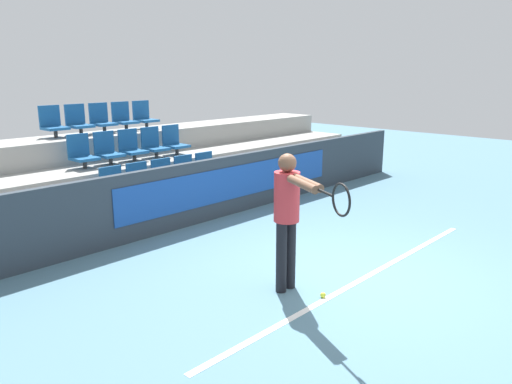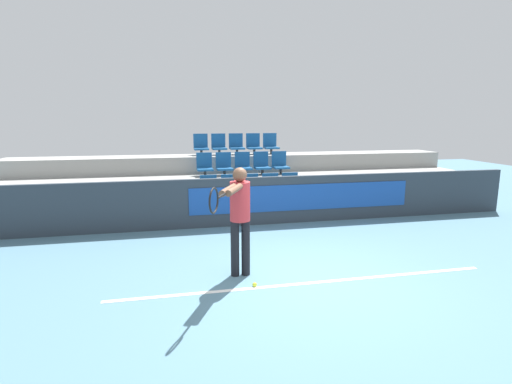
# 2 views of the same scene
# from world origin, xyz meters

# --- Properties ---
(ground_plane) EXTENTS (30.00, 30.00, 0.00)m
(ground_plane) POSITION_xyz_m (0.00, 0.00, 0.00)
(ground_plane) COLOR slate
(court_baseline) EXTENTS (5.70, 0.08, 0.01)m
(court_baseline) POSITION_xyz_m (0.00, -0.11, 0.00)
(court_baseline) COLOR white
(court_baseline) RESTS_ON ground
(barrier_wall) EXTENTS (12.67, 0.14, 1.08)m
(barrier_wall) POSITION_xyz_m (0.03, 3.27, 0.54)
(barrier_wall) COLOR #2D3842
(barrier_wall) RESTS_ON ground
(bleacher_tier_front) EXTENTS (12.27, 1.03, 0.45)m
(bleacher_tier_front) POSITION_xyz_m (0.00, 3.87, 0.22)
(bleacher_tier_front) COLOR #9E9E99
(bleacher_tier_front) RESTS_ON ground
(bleacher_tier_middle) EXTENTS (12.27, 1.03, 0.90)m
(bleacher_tier_middle) POSITION_xyz_m (0.00, 4.89, 0.45)
(bleacher_tier_middle) COLOR #9E9E99
(bleacher_tier_middle) RESTS_ON ground
(bleacher_tier_back) EXTENTS (12.27, 1.03, 1.35)m
(bleacher_tier_back) POSITION_xyz_m (0.00, 5.92, 0.67)
(bleacher_tier_back) COLOR #9E9E99
(bleacher_tier_back) RESTS_ON ground
(stadium_chair_0) EXTENTS (0.40, 0.43, 0.59)m
(stadium_chair_0) POSITION_xyz_m (-1.01, 4.00, 0.71)
(stadium_chair_0) COLOR #333333
(stadium_chair_0) RESTS_ON bleacher_tier_front
(stadium_chair_1) EXTENTS (0.40, 0.43, 0.59)m
(stadium_chair_1) POSITION_xyz_m (-0.51, 4.00, 0.71)
(stadium_chair_1) COLOR #333333
(stadium_chair_1) RESTS_ON bleacher_tier_front
(stadium_chair_2) EXTENTS (0.40, 0.43, 0.59)m
(stadium_chair_2) POSITION_xyz_m (0.00, 4.00, 0.71)
(stadium_chair_2) COLOR #333333
(stadium_chair_2) RESTS_ON bleacher_tier_front
(stadium_chair_3) EXTENTS (0.40, 0.43, 0.59)m
(stadium_chair_3) POSITION_xyz_m (0.51, 4.00, 0.71)
(stadium_chair_3) COLOR #333333
(stadium_chair_3) RESTS_ON bleacher_tier_front
(stadium_chair_4) EXTENTS (0.40, 0.43, 0.59)m
(stadium_chair_4) POSITION_xyz_m (1.01, 4.00, 0.71)
(stadium_chair_4) COLOR #333333
(stadium_chair_4) RESTS_ON bleacher_tier_front
(stadium_chair_5) EXTENTS (0.40, 0.43, 0.59)m
(stadium_chair_5) POSITION_xyz_m (-1.01, 5.02, 1.16)
(stadium_chair_5) COLOR #333333
(stadium_chair_5) RESTS_ON bleacher_tier_middle
(stadium_chair_6) EXTENTS (0.40, 0.43, 0.59)m
(stadium_chair_6) POSITION_xyz_m (-0.51, 5.02, 1.16)
(stadium_chair_6) COLOR #333333
(stadium_chair_6) RESTS_ON bleacher_tier_middle
(stadium_chair_7) EXTENTS (0.40, 0.43, 0.59)m
(stadium_chair_7) POSITION_xyz_m (0.00, 5.02, 1.16)
(stadium_chair_7) COLOR #333333
(stadium_chair_7) RESTS_ON bleacher_tier_middle
(stadium_chair_8) EXTENTS (0.40, 0.43, 0.59)m
(stadium_chair_8) POSITION_xyz_m (0.51, 5.02, 1.16)
(stadium_chair_8) COLOR #333333
(stadium_chair_8) RESTS_ON bleacher_tier_middle
(stadium_chair_9) EXTENTS (0.40, 0.43, 0.59)m
(stadium_chair_9) POSITION_xyz_m (1.01, 5.02, 1.16)
(stadium_chair_9) COLOR #333333
(stadium_chair_9) RESTS_ON bleacher_tier_middle
(stadium_chair_10) EXTENTS (0.40, 0.43, 0.59)m
(stadium_chair_10) POSITION_xyz_m (-1.01, 6.05, 1.61)
(stadium_chair_10) COLOR #333333
(stadium_chair_10) RESTS_ON bleacher_tier_back
(stadium_chair_11) EXTENTS (0.40, 0.43, 0.59)m
(stadium_chair_11) POSITION_xyz_m (-0.51, 6.05, 1.61)
(stadium_chair_11) COLOR #333333
(stadium_chair_11) RESTS_ON bleacher_tier_back
(stadium_chair_12) EXTENTS (0.40, 0.43, 0.59)m
(stadium_chair_12) POSITION_xyz_m (0.00, 6.05, 1.61)
(stadium_chair_12) COLOR #333333
(stadium_chair_12) RESTS_ON bleacher_tier_back
(stadium_chair_13) EXTENTS (0.40, 0.43, 0.59)m
(stadium_chair_13) POSITION_xyz_m (0.51, 6.05, 1.61)
(stadium_chair_13) COLOR #333333
(stadium_chair_13) RESTS_ON bleacher_tier_back
(stadium_chair_14) EXTENTS (0.40, 0.43, 0.59)m
(stadium_chair_14) POSITION_xyz_m (1.01, 6.05, 1.61)
(stadium_chair_14) COLOR #333333
(stadium_chair_14) RESTS_ON bleacher_tier_back
(tennis_player) EXTENTS (0.74, 1.38, 1.66)m
(tennis_player) POSITION_xyz_m (-0.93, 0.35, 1.02)
(tennis_player) COLOR black
(tennis_player) RESTS_ON ground
(tennis_ball) EXTENTS (0.07, 0.07, 0.07)m
(tennis_ball) POSITION_xyz_m (-0.78, -0.06, 0.03)
(tennis_ball) COLOR #CCDB33
(tennis_ball) RESTS_ON ground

